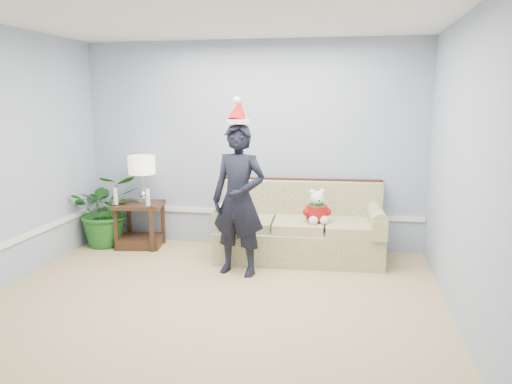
{
  "coord_description": "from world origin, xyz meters",
  "views": [
    {
      "loc": [
        1.28,
        -3.93,
        1.94
      ],
      "look_at": [
        0.24,
        1.55,
        0.91
      ],
      "focal_mm": 35.0,
      "sensor_mm": 36.0,
      "label": 1
    }
  ],
  "objects_px": {
    "houseplant": "(106,210)",
    "man": "(239,200)",
    "sofa": "(299,231)",
    "side_table": "(140,230)",
    "table_lamp": "(142,167)",
    "teddy_bear": "(317,210)"
  },
  "relations": [
    {
      "from": "houseplant",
      "to": "side_table",
      "type": "bearing_deg",
      "value": 2.57
    },
    {
      "from": "sofa",
      "to": "man",
      "type": "bearing_deg",
      "value": -133.18
    },
    {
      "from": "side_table",
      "to": "houseplant",
      "type": "relative_size",
      "value": 0.7
    },
    {
      "from": "side_table",
      "to": "table_lamp",
      "type": "xyz_separation_m",
      "value": [
        0.05,
        0.03,
        0.84
      ]
    },
    {
      "from": "houseplant",
      "to": "teddy_bear",
      "type": "distance_m",
      "value": 2.83
    },
    {
      "from": "table_lamp",
      "to": "houseplant",
      "type": "bearing_deg",
      "value": -173.85
    },
    {
      "from": "man",
      "to": "teddy_bear",
      "type": "distance_m",
      "value": 1.02
    },
    {
      "from": "sofa",
      "to": "houseplant",
      "type": "xyz_separation_m",
      "value": [
        -2.6,
        0.03,
        0.16
      ]
    },
    {
      "from": "sofa",
      "to": "side_table",
      "type": "bearing_deg",
      "value": 175.46
    },
    {
      "from": "table_lamp",
      "to": "teddy_bear",
      "type": "height_order",
      "value": "table_lamp"
    },
    {
      "from": "sofa",
      "to": "man",
      "type": "xyz_separation_m",
      "value": [
        -0.61,
        -0.72,
        0.51
      ]
    },
    {
      "from": "side_table",
      "to": "man",
      "type": "relative_size",
      "value": 0.41
    },
    {
      "from": "teddy_bear",
      "to": "sofa",
      "type": "bearing_deg",
      "value": 125.78
    },
    {
      "from": "table_lamp",
      "to": "sofa",
      "type": "bearing_deg",
      "value": -2.45
    },
    {
      "from": "sofa",
      "to": "man",
      "type": "distance_m",
      "value": 1.08
    },
    {
      "from": "houseplant",
      "to": "man",
      "type": "bearing_deg",
      "value": -20.81
    },
    {
      "from": "man",
      "to": "side_table",
      "type": "bearing_deg",
      "value": 164.79
    },
    {
      "from": "houseplant",
      "to": "sofa",
      "type": "bearing_deg",
      "value": -0.76
    },
    {
      "from": "teddy_bear",
      "to": "man",
      "type": "bearing_deg",
      "value": -163.23
    },
    {
      "from": "table_lamp",
      "to": "man",
      "type": "relative_size",
      "value": 0.37
    },
    {
      "from": "table_lamp",
      "to": "man",
      "type": "distance_m",
      "value": 1.71
    },
    {
      "from": "houseplant",
      "to": "man",
      "type": "relative_size",
      "value": 0.58
    }
  ]
}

